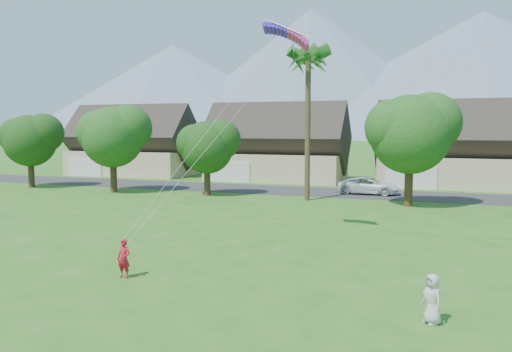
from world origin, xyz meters
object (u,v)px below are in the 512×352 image
at_px(watcher, 432,299).
at_px(parked_car, 369,186).
at_px(kite_flyer, 124,259).
at_px(parafoil_kite, 288,33).

height_order(watcher, parked_car, watcher).
relative_size(kite_flyer, parked_car, 0.29).
relative_size(kite_flyer, parafoil_kite, 0.59).
bearing_deg(watcher, parked_car, 151.82).
xyz_separation_m(watcher, parafoil_kite, (-7.40, 9.84, 10.11)).
xyz_separation_m(kite_flyer, parafoil_kite, (4.22, 8.97, 10.10)).
bearing_deg(watcher, kite_flyer, -132.59).
height_order(watcher, parafoil_kite, parafoil_kite).
height_order(kite_flyer, parafoil_kite, parafoil_kite).
bearing_deg(parked_car, watcher, -167.91).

